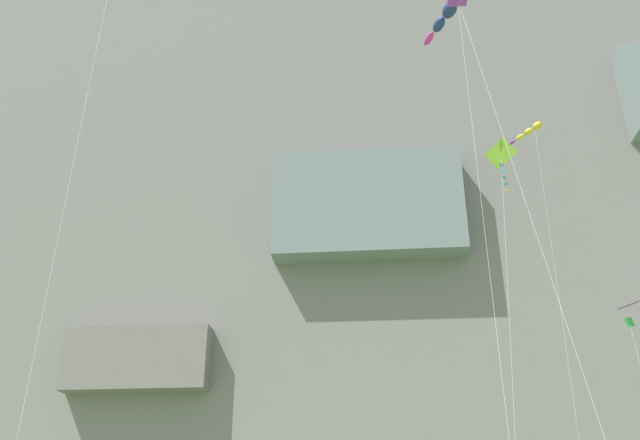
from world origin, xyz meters
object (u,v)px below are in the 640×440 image
kite_windsock_mid_center (530,133)px  kite_delta_front_field (622,323)px  kite_diamond_high_center (501,163)px  kite_windsock_mid_left (451,9)px

kite_windsock_mid_center → kite_delta_front_field: kite_windsock_mid_center is taller
kite_diamond_high_center → kite_windsock_mid_center: size_ratio=0.85×
kite_windsock_mid_center → kite_windsock_mid_left: bearing=-118.2°
kite_windsock_mid_center → kite_windsock_mid_left: 13.55m
kite_diamond_high_center → kite_delta_front_field: kite_diamond_high_center is taller
kite_windsock_mid_center → kite_delta_front_field: 16.31m
kite_delta_front_field → kite_windsock_mid_left: size_ratio=0.45×
kite_diamond_high_center → kite_windsock_mid_left: kite_windsock_mid_left is taller
kite_diamond_high_center → kite_delta_front_field: bearing=5.9°
kite_diamond_high_center → kite_windsock_mid_center: (3.48, 5.92, 5.66)m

